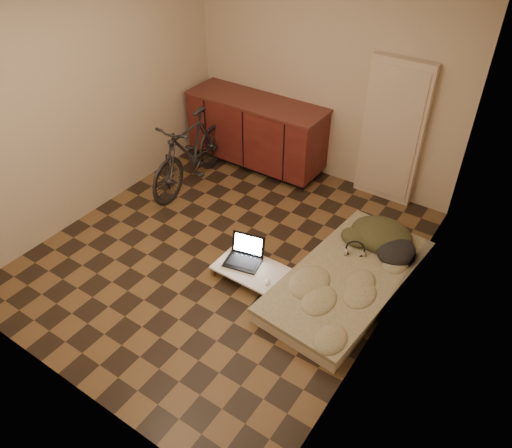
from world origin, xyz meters
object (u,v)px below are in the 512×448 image
Objects in this scene: bicycle at (190,148)px; laptop at (245,256)px; futon at (348,280)px; lap_desk at (251,269)px.

laptop is at bearing -37.99° from bicycle.
futon is at bearing -18.75° from bicycle.
bicycle is at bearing 148.39° from lap_desk.
bicycle is 2.23× the size of lap_desk.
lap_desk is (-0.86, -0.42, 0.02)m from futon.
laptop is at bearing -154.86° from futon.
laptop reaches higher than lap_desk.
bicycle reaches higher than laptop.
bicycle is 1.77m from laptop.
lap_desk is 0.15m from laptop.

